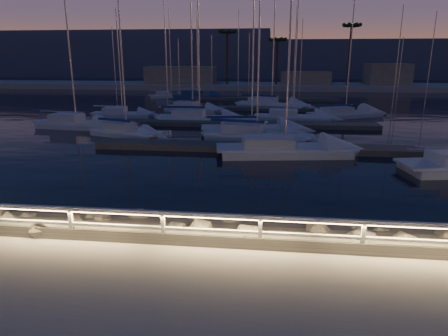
{
  "coord_description": "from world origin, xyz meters",
  "views": [
    {
      "loc": [
        1.22,
        -11.11,
        5.58
      ],
      "look_at": [
        -0.57,
        4.0,
        1.38
      ],
      "focal_mm": 32.0,
      "sensor_mm": 36.0,
      "label": 1
    }
  ],
  "objects_px": {
    "guard_rail": "(225,223)",
    "sailboat_l": "(344,113)",
    "sailboat_c": "(281,148)",
    "sailboat_g": "(249,128)",
    "sailboat_j": "(197,118)",
    "sailboat_a": "(125,131)",
    "sailboat_h": "(291,116)",
    "sailboat_i": "(191,108)",
    "sailboat_m": "(167,95)",
    "sailboat_e": "(75,123)",
    "sailboat_n": "(197,96)",
    "sailboat_f": "(121,113)",
    "sailboat_k": "(270,104)",
    "sailboat_b": "(254,135)"
  },
  "relations": [
    {
      "from": "guard_rail",
      "to": "sailboat_l",
      "type": "bearing_deg",
      "value": 74.76
    },
    {
      "from": "sailboat_c",
      "to": "sailboat_g",
      "type": "distance_m",
      "value": 8.15
    },
    {
      "from": "guard_rail",
      "to": "sailboat_j",
      "type": "height_order",
      "value": "sailboat_j"
    },
    {
      "from": "sailboat_a",
      "to": "sailboat_h",
      "type": "distance_m",
      "value": 17.29
    },
    {
      "from": "sailboat_i",
      "to": "sailboat_m",
      "type": "relative_size",
      "value": 1.18
    },
    {
      "from": "sailboat_e",
      "to": "sailboat_n",
      "type": "bearing_deg",
      "value": 84.45
    },
    {
      "from": "sailboat_a",
      "to": "sailboat_j",
      "type": "distance_m",
      "value": 9.13
    },
    {
      "from": "sailboat_g",
      "to": "sailboat_j",
      "type": "xyz_separation_m",
      "value": [
        -5.43,
        5.33,
        0.03
      ]
    },
    {
      "from": "guard_rail",
      "to": "sailboat_i",
      "type": "height_order",
      "value": "sailboat_i"
    },
    {
      "from": "guard_rail",
      "to": "sailboat_f",
      "type": "height_order",
      "value": "sailboat_f"
    },
    {
      "from": "sailboat_k",
      "to": "sailboat_m",
      "type": "distance_m",
      "value": 20.14
    },
    {
      "from": "sailboat_k",
      "to": "sailboat_n",
      "type": "xyz_separation_m",
      "value": [
        -11.59,
        11.2,
        -0.02
      ]
    },
    {
      "from": "sailboat_i",
      "to": "sailboat_c",
      "type": "bearing_deg",
      "value": -47.95
    },
    {
      "from": "sailboat_c",
      "to": "sailboat_m",
      "type": "distance_m",
      "value": 41.25
    },
    {
      "from": "guard_rail",
      "to": "sailboat_l",
      "type": "distance_m",
      "value": 34.49
    },
    {
      "from": "sailboat_e",
      "to": "sailboat_h",
      "type": "relative_size",
      "value": 0.98
    },
    {
      "from": "sailboat_b",
      "to": "sailboat_c",
      "type": "xyz_separation_m",
      "value": [
        2.01,
        -4.67,
        -0.0
      ]
    },
    {
      "from": "guard_rail",
      "to": "sailboat_m",
      "type": "bearing_deg",
      "value": 106.52
    },
    {
      "from": "guard_rail",
      "to": "sailboat_m",
      "type": "height_order",
      "value": "sailboat_m"
    },
    {
      "from": "guard_rail",
      "to": "sailboat_k",
      "type": "distance_m",
      "value": 40.58
    },
    {
      "from": "sailboat_b",
      "to": "sailboat_g",
      "type": "relative_size",
      "value": 0.99
    },
    {
      "from": "sailboat_j",
      "to": "sailboat_a",
      "type": "bearing_deg",
      "value": -119.87
    },
    {
      "from": "sailboat_l",
      "to": "sailboat_a",
      "type": "bearing_deg",
      "value": -170.2
    },
    {
      "from": "guard_rail",
      "to": "sailboat_e",
      "type": "xyz_separation_m",
      "value": [
        -16.51,
        23.18,
        -0.91
      ]
    },
    {
      "from": "sailboat_a",
      "to": "sailboat_f",
      "type": "xyz_separation_m",
      "value": [
        -4.32,
        10.55,
        -0.02
      ]
    },
    {
      "from": "sailboat_h",
      "to": "sailboat_m",
      "type": "relative_size",
      "value": 1.29
    },
    {
      "from": "guard_rail",
      "to": "sailboat_a",
      "type": "bearing_deg",
      "value": 117.93
    },
    {
      "from": "sailboat_i",
      "to": "sailboat_m",
      "type": "xyz_separation_m",
      "value": [
        -7.27,
        16.34,
        -0.04
      ]
    },
    {
      "from": "sailboat_l",
      "to": "sailboat_i",
      "type": "bearing_deg",
      "value": 147.24
    },
    {
      "from": "sailboat_a",
      "to": "sailboat_b",
      "type": "height_order",
      "value": "sailboat_b"
    },
    {
      "from": "sailboat_j",
      "to": "sailboat_n",
      "type": "xyz_separation_m",
      "value": [
        -4.53,
        23.99,
        -0.02
      ]
    },
    {
      "from": "sailboat_g",
      "to": "sailboat_b",
      "type": "bearing_deg",
      "value": -87.0
    },
    {
      "from": "sailboat_a",
      "to": "sailboat_g",
      "type": "bearing_deg",
      "value": 35.33
    },
    {
      "from": "sailboat_a",
      "to": "sailboat_k",
      "type": "xyz_separation_m",
      "value": [
        11.6,
        20.71,
        0.06
      ]
    },
    {
      "from": "sailboat_f",
      "to": "sailboat_i",
      "type": "distance_m",
      "value": 8.54
    },
    {
      "from": "sailboat_f",
      "to": "sailboat_g",
      "type": "xyz_separation_m",
      "value": [
        14.29,
        -7.96,
        0.05
      ]
    },
    {
      "from": "sailboat_e",
      "to": "sailboat_l",
      "type": "bearing_deg",
      "value": 27.84
    },
    {
      "from": "sailboat_h",
      "to": "sailboat_j",
      "type": "height_order",
      "value": "sailboat_j"
    },
    {
      "from": "sailboat_e",
      "to": "sailboat_n",
      "type": "distance_m",
      "value": 29.19
    },
    {
      "from": "sailboat_a",
      "to": "sailboat_c",
      "type": "relative_size",
      "value": 0.74
    },
    {
      "from": "sailboat_e",
      "to": "sailboat_k",
      "type": "bearing_deg",
      "value": 50.96
    },
    {
      "from": "sailboat_l",
      "to": "guard_rail",
      "type": "bearing_deg",
      "value": -129.87
    },
    {
      "from": "guard_rail",
      "to": "sailboat_e",
      "type": "relative_size",
      "value": 3.37
    },
    {
      "from": "sailboat_e",
      "to": "sailboat_g",
      "type": "bearing_deg",
      "value": 3.64
    },
    {
      "from": "sailboat_h",
      "to": "sailboat_i",
      "type": "xyz_separation_m",
      "value": [
        -11.49,
        5.51,
        0.04
      ]
    },
    {
      "from": "sailboat_a",
      "to": "sailboat_c",
      "type": "distance_m",
      "value": 13.56
    },
    {
      "from": "sailboat_a",
      "to": "guard_rail",
      "type": "bearing_deg",
      "value": -41.31
    },
    {
      "from": "sailboat_e",
      "to": "sailboat_g",
      "type": "distance_m",
      "value": 15.97
    },
    {
      "from": "guard_rail",
      "to": "sailboat_m",
      "type": "distance_m",
      "value": 54.32
    },
    {
      "from": "sailboat_f",
      "to": "sailboat_i",
      "type": "bearing_deg",
      "value": 35.12
    }
  ]
}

